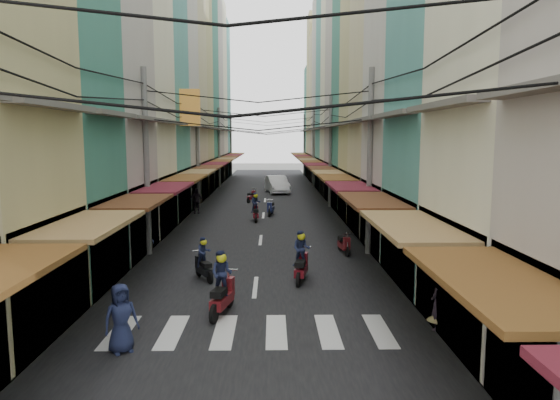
{
  "coord_description": "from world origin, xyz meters",
  "views": [
    {
      "loc": [
        0.6,
        -18.89,
        5.23
      ],
      "look_at": [
        0.98,
        5.52,
        2.13
      ],
      "focal_mm": 32.0,
      "sensor_mm": 36.0,
      "label": 1
    }
  ],
  "objects": [
    {
      "name": "bicycle",
      "position": [
        7.38,
        -3.0,
        0.0
      ],
      "size": [
        1.64,
        1.06,
        1.05
      ],
      "primitive_type": "imported",
      "rotation": [
        0.0,
        0.0,
        1.23
      ],
      "color": "black",
      "rests_on": "ground"
    },
    {
      "name": "traffic_sign",
      "position": [
        5.49,
        1.0,
        1.89
      ],
      "size": [
        0.1,
        0.58,
        2.63
      ],
      "color": "slate",
      "rests_on": "ground"
    },
    {
      "name": "market_umbrella",
      "position": [
        6.01,
        -6.12,
        2.35
      ],
      "size": [
        2.53,
        2.53,
        2.67
      ],
      "color": "#B2B2B7",
      "rests_on": "ground"
    },
    {
      "name": "crosswalk",
      "position": [
        -0.0,
        -6.0,
        0.03
      ],
      "size": [
        7.55,
        2.4,
        0.01
      ],
      "color": "silver",
      "rests_on": "ground"
    },
    {
      "name": "pedestrians",
      "position": [
        -3.44,
        3.23,
        1.03
      ],
      "size": [
        11.55,
        23.08,
        2.2
      ],
      "color": "#2C212C",
      "rests_on": "ground"
    },
    {
      "name": "ground",
      "position": [
        0.0,
        0.0,
        0.0
      ],
      "size": [
        160.0,
        160.0,
        0.0
      ],
      "primitive_type": "plane",
      "color": "slate",
      "rests_on": "ground"
    },
    {
      "name": "moving_scooters",
      "position": [
        0.03,
        3.82,
        0.53
      ],
      "size": [
        6.1,
        27.38,
        1.92
      ],
      "color": "black",
      "rests_on": "ground"
    },
    {
      "name": "utility_poles",
      "position": [
        0.0,
        15.01,
        6.59
      ],
      "size": [
        10.2,
        66.13,
        8.2
      ],
      "color": "slate",
      "rests_on": "ground"
    },
    {
      "name": "white_car",
      "position": [
        1.05,
        27.46,
        0.0
      ],
      "size": [
        5.97,
        3.13,
        2.0
      ],
      "primitive_type": "imported",
      "rotation": [
        0.0,
        0.0,
        0.17
      ],
      "color": "white",
      "rests_on": "ground"
    },
    {
      "name": "sidewalk_left",
      "position": [
        -6.5,
        20.0,
        0.03
      ],
      "size": [
        3.0,
        80.0,
        0.06
      ],
      "primitive_type": "cube",
      "color": "slate",
      "rests_on": "ground"
    },
    {
      "name": "sidewalk_right",
      "position": [
        6.5,
        20.0,
        0.03
      ],
      "size": [
        3.0,
        80.0,
        0.06
      ],
      "primitive_type": "cube",
      "color": "slate",
      "rests_on": "ground"
    },
    {
      "name": "road",
      "position": [
        0.0,
        20.0,
        0.01
      ],
      "size": [
        10.0,
        80.0,
        0.02
      ],
      "primitive_type": "cube",
      "color": "black",
      "rests_on": "ground"
    },
    {
      "name": "building_row_left",
      "position": [
        -7.92,
        16.56,
        9.78
      ],
      "size": [
        7.8,
        67.67,
        23.7
      ],
      "color": "beige",
      "rests_on": "ground"
    },
    {
      "name": "parked_scooters",
      "position": [
        3.79,
        -3.2,
        0.46
      ],
      "size": [
        13.22,
        15.0,
        0.96
      ],
      "color": "black",
      "rests_on": "ground"
    },
    {
      "name": "building_row_right",
      "position": [
        7.92,
        16.45,
        9.41
      ],
      "size": [
        7.8,
        68.98,
        22.59
      ],
      "color": "#3B826E",
      "rests_on": "ground"
    }
  ]
}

